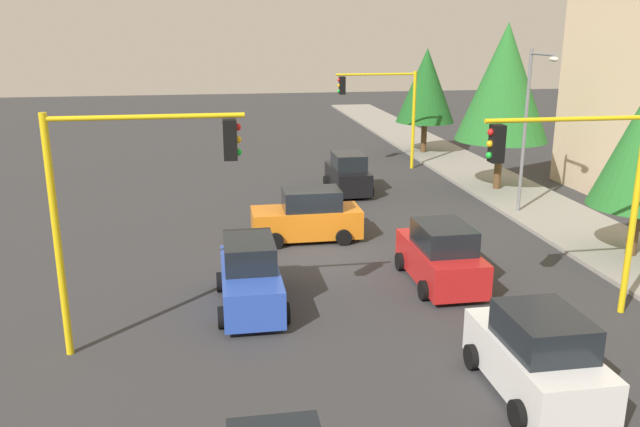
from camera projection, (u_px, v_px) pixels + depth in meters
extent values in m
plane|color=#353538|center=(326.00, 256.00, 23.00)|extent=(120.00, 120.00, 0.00)
cube|color=gray|center=(535.00, 205.00, 29.38)|extent=(80.00, 4.00, 0.15)
cylinder|color=yellow|center=(634.00, 216.00, 17.71)|extent=(0.18, 0.18, 5.69)
cylinder|color=yellow|center=(568.00, 119.00, 16.61)|extent=(0.12, 4.50, 0.12)
cube|color=black|center=(497.00, 144.00, 16.48)|extent=(0.36, 0.32, 0.96)
sphere|color=red|center=(491.00, 132.00, 16.37)|extent=(0.18, 0.18, 0.18)
sphere|color=yellow|center=(490.00, 144.00, 16.45)|extent=(0.18, 0.18, 0.18)
sphere|color=green|center=(489.00, 155.00, 16.53)|extent=(0.18, 0.18, 0.18)
cylinder|color=yellow|center=(413.00, 121.00, 36.71)|extent=(0.18, 0.18, 5.50)
cylinder|color=yellow|center=(376.00, 74.00, 35.64)|extent=(0.12, 4.50, 0.12)
cube|color=black|center=(342.00, 85.00, 35.50)|extent=(0.36, 0.32, 0.96)
sphere|color=red|center=(339.00, 80.00, 35.39)|extent=(0.18, 0.18, 0.18)
sphere|color=yellow|center=(339.00, 86.00, 35.47)|extent=(0.18, 0.18, 0.18)
sphere|color=green|center=(339.00, 91.00, 35.55)|extent=(0.18, 0.18, 0.18)
cylinder|color=yellow|center=(57.00, 239.00, 15.31)|extent=(0.18, 0.18, 5.98)
cylinder|color=yellow|center=(146.00, 117.00, 14.88)|extent=(0.12, 4.50, 0.12)
cube|color=black|center=(230.00, 140.00, 15.34)|extent=(0.36, 0.32, 0.96)
sphere|color=red|center=(237.00, 127.00, 15.28)|extent=(0.18, 0.18, 0.18)
sphere|color=yellow|center=(238.00, 140.00, 15.37)|extent=(0.18, 0.18, 0.18)
sphere|color=green|center=(238.00, 152.00, 15.45)|extent=(0.18, 0.18, 0.18)
cylinder|color=slate|center=(525.00, 134.00, 27.28)|extent=(0.14, 0.14, 7.00)
cylinder|color=slate|center=(542.00, 54.00, 25.52)|extent=(1.80, 0.10, 0.10)
ellipsoid|color=silver|center=(554.00, 59.00, 24.71)|extent=(0.56, 0.28, 0.20)
cylinder|color=brown|center=(424.00, 137.00, 41.26)|extent=(0.36, 0.36, 2.28)
cone|color=#1E6023|center=(426.00, 85.00, 40.37)|extent=(3.65, 3.65, 4.56)
cylinder|color=brown|center=(634.00, 230.00, 22.47)|extent=(0.36, 0.36, 2.11)
cylinder|color=brown|center=(498.00, 164.00, 31.79)|extent=(0.36, 0.36, 2.76)
cone|color=#28752D|center=(505.00, 82.00, 30.70)|extent=(4.41, 4.41, 5.52)
cube|color=orange|center=(306.00, 222.00, 24.65)|extent=(1.70, 4.10, 1.05)
cube|color=black|center=(311.00, 199.00, 24.43)|extent=(1.50, 2.13, 0.76)
cylinder|color=black|center=(275.00, 241.00, 23.69)|extent=(0.20, 0.60, 0.60)
cylinder|color=black|center=(271.00, 227.00, 25.42)|extent=(0.20, 0.60, 0.60)
cylinder|color=black|center=(344.00, 238.00, 24.09)|extent=(0.20, 0.60, 0.60)
cylinder|color=black|center=(335.00, 223.00, 25.82)|extent=(0.20, 0.60, 0.60)
cube|color=blue|center=(250.00, 284.00, 18.69)|extent=(4.15, 1.62, 1.05)
cube|color=black|center=(249.00, 252.00, 18.63)|extent=(2.16, 1.42, 0.76)
cylinder|color=black|center=(286.00, 313.00, 17.71)|extent=(0.60, 0.20, 0.60)
cylinder|color=black|center=(222.00, 317.00, 17.43)|extent=(0.60, 0.20, 0.60)
cylinder|color=black|center=(276.00, 278.00, 20.15)|extent=(0.60, 0.20, 0.60)
cylinder|color=black|center=(220.00, 282.00, 19.88)|extent=(0.60, 0.20, 0.60)
cube|color=white|center=(535.00, 364.00, 14.25)|extent=(3.88, 1.79, 1.05)
cube|color=black|center=(543.00, 330.00, 13.81)|extent=(2.02, 1.57, 0.76)
cylinder|color=black|center=(472.00, 357.00, 15.34)|extent=(0.60, 0.20, 0.60)
cylinder|color=black|center=(547.00, 351.00, 15.65)|extent=(0.60, 0.20, 0.60)
cylinder|color=black|center=(518.00, 414.00, 13.06)|extent=(0.60, 0.20, 0.60)
cylinder|color=black|center=(605.00, 406.00, 13.36)|extent=(0.60, 0.20, 0.60)
cube|color=black|center=(348.00, 179.00, 31.79)|extent=(3.78, 1.64, 1.05)
cube|color=black|center=(349.00, 161.00, 31.36)|extent=(1.96, 1.44, 0.76)
cylinder|color=black|center=(326.00, 182.00, 32.87)|extent=(0.60, 0.20, 0.60)
cylinder|color=black|center=(360.00, 180.00, 33.15)|extent=(0.60, 0.20, 0.60)
cylinder|color=black|center=(334.00, 193.00, 30.65)|extent=(0.60, 0.20, 0.60)
cylinder|color=black|center=(371.00, 191.00, 30.93)|extent=(0.60, 0.20, 0.60)
cube|color=red|center=(440.00, 262.00, 20.46)|extent=(4.05, 1.74, 1.05)
cube|color=black|center=(444.00, 237.00, 20.02)|extent=(2.10, 1.53, 0.76)
cylinder|color=black|center=(400.00, 262.00, 21.61)|extent=(0.60, 0.20, 0.60)
cylinder|color=black|center=(453.00, 258.00, 21.90)|extent=(0.60, 0.20, 0.60)
cylinder|color=black|center=(424.00, 290.00, 19.23)|extent=(0.60, 0.20, 0.60)
cylinder|color=black|center=(483.00, 287.00, 19.52)|extent=(0.60, 0.20, 0.60)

